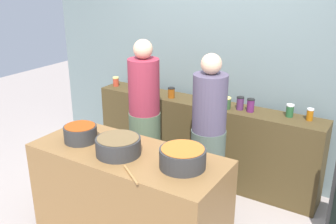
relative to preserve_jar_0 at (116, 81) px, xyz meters
name	(u,v)px	position (x,y,z in m)	size (l,w,h in m)	color
ground	(149,223)	(1.24, -1.09, -0.99)	(12.00, 12.00, 0.00)	gray
storefront_wall	(219,47)	(1.24, 0.36, 0.51)	(4.80, 0.12, 3.00)	slate
display_shelf	(202,140)	(1.24, 0.01, -0.53)	(2.70, 0.36, 0.93)	#42341B
prep_table	(129,198)	(1.24, -1.39, -0.54)	(1.70, 0.70, 0.90)	brown
preserve_jar_0	(116,81)	(0.00, 0.00, 0.00)	(0.08, 0.08, 0.12)	#A73823
preserve_jar_1	(133,83)	(0.27, 0.01, 0.01)	(0.09, 0.09, 0.14)	#A51F20
preserve_jar_2	(148,87)	(0.49, 0.01, -0.01)	(0.08, 0.08, 0.11)	#BA3414
preserve_jar_3	(171,93)	(0.86, -0.04, 0.00)	(0.08, 0.08, 0.12)	brown
preserve_jar_4	(227,103)	(1.55, -0.05, 0.00)	(0.09, 0.09, 0.13)	#2B4828
preserve_jar_5	(240,103)	(1.68, 0.00, 0.01)	(0.08, 0.08, 0.14)	#4C264D
preserve_jar_6	(251,105)	(1.80, 0.00, 0.01)	(0.08, 0.08, 0.14)	#571D50
preserve_jar_7	(290,111)	(2.19, 0.07, 0.01)	(0.08, 0.08, 0.13)	#204D29
preserve_jar_8	(310,114)	(2.39, 0.07, 0.00)	(0.07, 0.07, 0.12)	#97500C
cooking_pot_left	(80,133)	(0.76, -1.42, -0.02)	(0.29, 0.29, 0.15)	#2D2D2D
cooking_pot_center	(118,146)	(1.21, -1.45, -0.02)	(0.37, 0.37, 0.15)	#2D2D2D
cooking_pot_right	(183,158)	(1.76, -1.36, -0.02)	(0.36, 0.36, 0.16)	#2D2D2D
wooden_spoon	(131,174)	(1.50, -1.68, -0.09)	(0.02, 0.02, 0.29)	#9E703D
cook_with_tongs	(145,126)	(0.87, -0.61, -0.22)	(0.33, 0.33, 1.69)	#4E6047
cook_in_cap	(208,145)	(1.61, -0.60, -0.25)	(0.34, 0.34, 1.63)	#47554B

